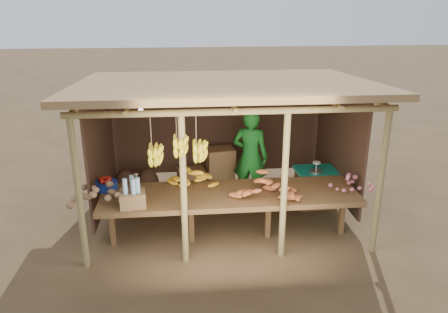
{
  "coord_description": "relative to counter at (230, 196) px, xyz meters",
  "views": [
    {
      "loc": [
        -0.68,
        -6.99,
        3.55
      ],
      "look_at": [
        0.0,
        0.0,
        1.05
      ],
      "focal_mm": 35.0,
      "sensor_mm": 36.0,
      "label": 1
    }
  ],
  "objects": [
    {
      "name": "bottle_box",
      "position": [
        -1.42,
        -0.34,
        0.23
      ],
      "size": [
        0.39,
        0.32,
        0.45
      ],
      "color": "olive",
      "rests_on": "counter"
    },
    {
      "name": "carton_stack",
      "position": [
        -0.17,
        1.96,
        -0.37
      ],
      "size": [
        1.13,
        0.46,
        0.84
      ],
      "color": "olive",
      "rests_on": "ground"
    },
    {
      "name": "banana_pile",
      "position": [
        -0.56,
        0.41,
        0.24
      ],
      "size": [
        0.79,
        0.64,
        0.35
      ],
      "primitive_type": null,
      "rotation": [
        0.0,
        0.0,
        0.38
      ],
      "color": "yellow",
      "rests_on": "counter"
    },
    {
      "name": "sweet_potato_heap",
      "position": [
        0.51,
        -0.14,
        0.24
      ],
      "size": [
        1.02,
        0.73,
        0.36
      ],
      "primitive_type": null,
      "rotation": [
        0.0,
        0.0,
        -0.2
      ],
      "color": "#B85C2F",
      "rests_on": "counter"
    },
    {
      "name": "potato_heap",
      "position": [
        -1.83,
        -0.18,
        0.24
      ],
      "size": [
        1.13,
        0.9,
        0.37
      ],
      "primitive_type": null,
      "rotation": [
        0.0,
        0.0,
        -0.37
      ],
      "color": "#8E6949",
      "rests_on": "counter"
    },
    {
      "name": "stall_structure",
      "position": [
        -0.05,
        1.04,
        1.19
      ],
      "size": [
        4.7,
        3.5,
        2.43
      ],
      "color": "olive",
      "rests_on": "ground"
    },
    {
      "name": "burlap_sacks",
      "position": [
        -1.61,
        1.86,
        -0.47
      ],
      "size": [
        0.87,
        0.45,
        0.61
      ],
      "color": "#462D20",
      "rests_on": "ground"
    },
    {
      "name": "counter",
      "position": [
        0.0,
        0.0,
        0.0
      ],
      "size": [
        3.9,
        1.05,
        0.8
      ],
      "color": "brown",
      "rests_on": "ground"
    },
    {
      "name": "onion_heap",
      "position": [
        1.9,
        -0.1,
        0.24
      ],
      "size": [
        0.73,
        0.46,
        0.35
      ],
      "primitive_type": null,
      "rotation": [
        0.0,
        0.0,
        -0.05
      ],
      "color": "#CD6375",
      "rests_on": "counter"
    },
    {
      "name": "vendor",
      "position": [
        0.52,
        1.34,
        0.15
      ],
      "size": [
        0.76,
        0.63,
        1.78
      ],
      "primitive_type": "imported",
      "rotation": [
        0.0,
        0.0,
        2.77
      ],
      "color": "#197222",
      "rests_on": "ground"
    },
    {
      "name": "tarp_crate",
      "position": [
        1.7,
        1.1,
        -0.38
      ],
      "size": [
        0.75,
        0.65,
        0.88
      ],
      "color": "brown",
      "rests_on": "ground"
    },
    {
      "name": "tomato_basin",
      "position": [
        -1.9,
        0.32,
        0.14
      ],
      "size": [
        0.35,
        0.35,
        0.19
      ],
      "rotation": [
        0.0,
        0.0,
        -0.42
      ],
      "color": "navy",
      "rests_on": "counter"
    },
    {
      "name": "ground",
      "position": [
        -0.0,
        0.95,
        -0.74
      ],
      "size": [
        60.0,
        60.0,
        0.0
      ],
      "primitive_type": "plane",
      "color": "brown",
      "rests_on": "ground"
    }
  ]
}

